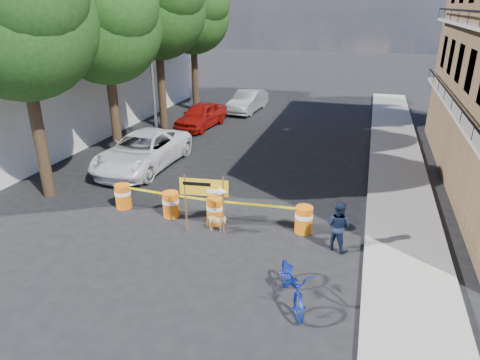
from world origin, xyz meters
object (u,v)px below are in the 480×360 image
Objects in this scene: sedan_red at (201,115)px; barrel_mid_right at (215,210)px; suv_white at (143,151)px; barrel_far_right at (304,219)px; dog at (216,223)px; bicycle at (294,265)px; detour_sign at (211,192)px; barrel_mid_left at (171,204)px; pedestrian at (338,226)px; sedan_silver at (248,101)px; barrel_far_left at (123,196)px.

barrel_mid_right is at bearing -59.73° from sedan_red.
suv_white is at bearing -83.47° from sedan_red.
barrel_far_right reaches higher than dog.
suv_white is at bearing 153.92° from barrel_far_right.
bicycle reaches higher than barrel_mid_right.
suv_white reaches higher than barrel_mid_right.
sedan_red is at bearing 105.75° from detour_sign.
barrel_mid_left is 0.16× the size of suv_white.
barrel_mid_left is at bearing -177.42° from barrel_far_right.
pedestrian is 0.37× the size of sedan_red.
detour_sign is at bearing -41.73° from suv_white.
suv_white is at bearing 54.24° from dog.
barrel_mid_right is at bearing -1.05° from barrel_mid_left.
barrel_mid_left is 1.00× the size of barrel_mid_right.
barrel_mid_right and barrel_far_right have the same top height.
sedan_silver is at bearing 85.19° from bicycle.
barrel_mid_left is 1.64m from barrel_mid_right.
barrel_mid_left is 16.00m from sedan_silver.
barrel_mid_left is at bearing -67.08° from sedan_red.
dog is at bearing -162.95° from barrel_far_right.
pedestrian is at bearing 49.85° from bicycle.
barrel_far_right is 0.16× the size of suv_white.
barrel_mid_right reaches higher than dog.
suv_white is at bearing 113.94° from bicycle.
barrel_far_left is 0.16× the size of suv_white.
detour_sign is (-2.81, -0.96, 1.00)m from barrel_far_right.
sedan_red is at bearing 30.10° from dog.
barrel_mid_right is 1.24m from detour_sign.
dog is at bearing -59.79° from sedan_red.
detour_sign is 0.35× the size of suv_white.
suv_white is 1.28× the size of sedan_silver.
detour_sign is 0.45× the size of sedan_silver.
suv_white is at bearing -92.28° from sedan_silver.
barrel_far_left is 0.20× the size of sedan_silver.
pedestrian is 0.74× the size of bicycle.
sedan_red is at bearing -102.89° from sedan_silver.
sedan_silver is (-3.36, 15.93, 0.25)m from barrel_mid_right.
sedan_red is (-8.14, 14.52, -0.34)m from bicycle.
suv_white is (-8.98, 4.60, -0.00)m from pedestrian.
barrel_far_right is 16.92m from sedan_silver.
barrel_mid_right is 1.00× the size of barrel_far_right.
sedan_red is 0.97× the size of sedan_silver.
bicycle reaches higher than sedan_red.
barrel_far_right is 1.38m from pedestrian.
barrel_far_left reaches higher than dog.
pedestrian is (1.12, -0.75, 0.31)m from barrel_far_right.
barrel_far_right is 0.57× the size of pedestrian.
dog is 6.98m from suv_white.
sedan_red is (-1.34, 11.02, 0.26)m from barrel_far_left.
pedestrian is at bearing -45.94° from sedan_red.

